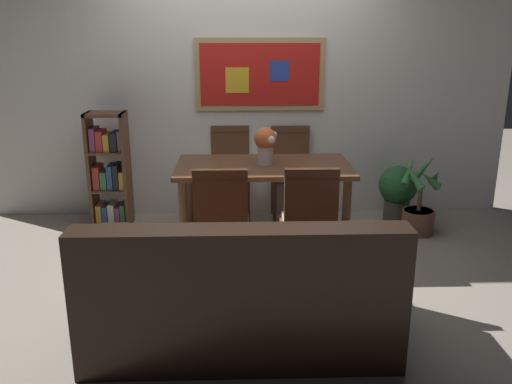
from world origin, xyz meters
name	(u,v)px	position (x,y,z in m)	size (l,w,h in m)	color
ground_plane	(249,264)	(0.00, 0.00, 0.00)	(12.00, 12.00, 0.00)	gray
wall_back_with_painting	(246,85)	(0.00, 1.34, 1.30)	(5.20, 0.14, 2.60)	silver
dining_table	(263,176)	(0.13, 0.42, 0.62)	(1.48, 0.81, 0.72)	brown
dining_chair_far_left	(230,164)	(-0.16, 1.19, 0.54)	(0.40, 0.41, 0.91)	brown
dining_chair_near_right	(309,215)	(0.43, -0.35, 0.54)	(0.40, 0.41, 0.91)	brown
dining_chair_far_right	(291,165)	(0.43, 1.14, 0.54)	(0.40, 0.41, 0.91)	brown
dining_chair_near_left	(221,216)	(-0.21, -0.35, 0.54)	(0.40, 0.41, 0.91)	brown
leather_couch	(240,297)	(-0.08, -1.15, 0.31)	(1.80, 0.84, 0.84)	black
bookshelf	(110,173)	(-1.30, 0.96, 0.52)	(0.36, 0.28, 1.09)	brown
potted_ivy	(398,191)	(1.47, 0.96, 0.32)	(0.38, 0.38, 0.57)	#4C4742
potted_palm	(419,207)	(1.58, 0.64, 0.25)	(0.38, 0.39, 0.75)	brown
flower_vase	(266,143)	(0.15, 0.44, 0.91)	(0.20, 0.20, 0.31)	beige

